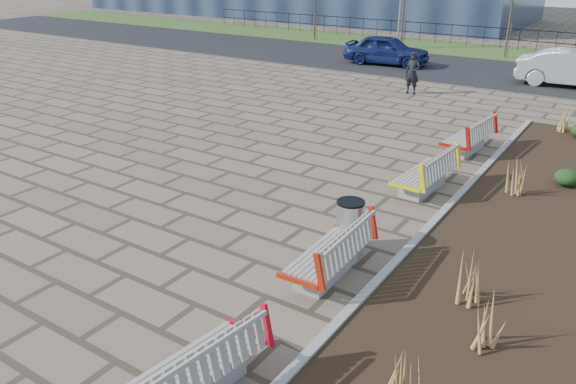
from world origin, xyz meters
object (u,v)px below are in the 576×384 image
Objects in this scene: car_blue at (387,50)px; car_silver at (574,69)px; bench_b at (327,251)px; bench_a at (190,364)px; pedestrian at (412,73)px; bench_d at (467,135)px; bench_c at (424,171)px; litter_bin at (350,225)px.

car_silver reaches higher than car_blue.
bench_b is 20.61m from car_blue.
bench_a is at bearing -167.19° from car_blue.
pedestrian is 7.16m from car_silver.
bench_d is 10.88m from car_silver.
bench_d is at bearing 88.49° from bench_b.
bench_c is 1.00× the size of bench_d.
litter_bin is at bearing 99.21° from bench_a.
litter_bin is (-0.13, 4.64, -0.01)m from bench_a.
bench_a is 3.53m from bench_b.
litter_bin is 0.23× the size of car_blue.
litter_bin is 0.22× the size of car_silver.
bench_a reaches higher than litter_bin.
bench_b is at bearing -164.10° from car_blue.
pedestrian is at bearing -151.96° from car_blue.
litter_bin is (-0.13, 1.11, -0.01)m from bench_b.
bench_b reaches higher than litter_bin.
bench_c is at bearing -158.12° from car_blue.
bench_b is 8.06m from bench_d.
bench_b is 0.46× the size of car_silver.
bench_d is 2.14× the size of litter_bin.
bench_d is (0.00, 3.40, 0.00)m from bench_c.
litter_bin is at bearing -88.36° from bench_c.
bench_b is (0.00, 3.53, 0.00)m from bench_a.
bench_a and bench_c have the same top height.
bench_d is at bearing 168.70° from car_silver.
bench_a is 4.64m from litter_bin.
car_blue reaches higher than bench_d.
bench_c is at bearing 170.15° from car_silver.
pedestrian is (-4.07, 13.97, 0.33)m from bench_b.
litter_bin is at bearing -86.03° from bench_d.
pedestrian is (-4.07, 5.91, 0.33)m from bench_d.
litter_bin is (-0.13, -3.55, -0.01)m from bench_c.
bench_a is at bearing -75.66° from pedestrian.
bench_d is at bearing -151.42° from car_blue.
bench_a is 8.19m from bench_c.
bench_b and bench_d have the same top height.
bench_b is 18.91m from car_silver.
car_blue is (-3.46, 5.21, -0.09)m from pedestrian.
bench_a is 0.46× the size of car_silver.
car_blue reaches higher than litter_bin.
bench_d is at bearing 93.80° from bench_c.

